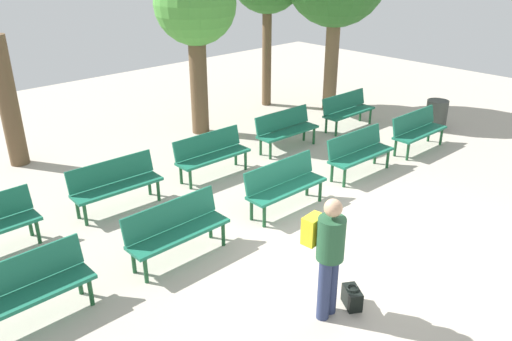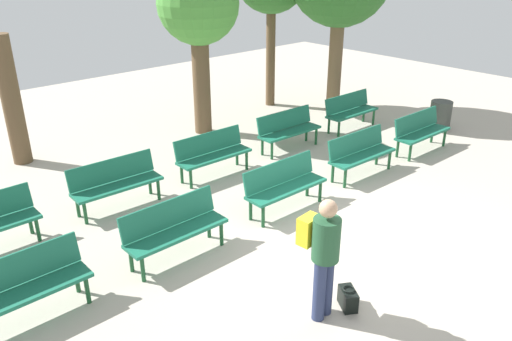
% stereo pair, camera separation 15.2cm
% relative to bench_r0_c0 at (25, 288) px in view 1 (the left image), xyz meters
% --- Properties ---
extents(ground_plane, '(26.00, 26.00, 0.00)m').
position_rel_bench_r0_c0_xyz_m(ground_plane, '(4.39, -1.66, -0.50)').
color(ground_plane, '#B2A899').
extents(bench_r0_c0, '(1.60, 0.48, 0.87)m').
position_rel_bench_r0_c0_xyz_m(bench_r0_c0, '(0.00, 0.00, 0.00)').
color(bench_r0_c0, '#19664C').
rests_on(bench_r0_c0, ground_plane).
extents(bench_r0_c1, '(1.60, 0.48, 0.87)m').
position_rel_bench_r0_c0_xyz_m(bench_r0_c1, '(2.18, -0.07, 0.00)').
color(bench_r0_c1, '#19664C').
rests_on(bench_r0_c1, ground_plane).
extents(bench_r0_c2, '(1.61, 0.51, 0.87)m').
position_rel_bench_r0_c0_xyz_m(bench_r0_c2, '(4.45, -0.12, 0.00)').
color(bench_r0_c2, '#19664C').
rests_on(bench_r0_c2, ground_plane).
extents(bench_r0_c3, '(1.62, 0.54, 0.87)m').
position_rel_bench_r0_c0_xyz_m(bench_r0_c3, '(6.65, -0.09, 0.00)').
color(bench_r0_c3, '#19664C').
rests_on(bench_r0_c3, ground_plane).
extents(bench_r0_c4, '(1.61, 0.52, 0.87)m').
position_rel_bench_r0_c0_xyz_m(bench_r0_c4, '(8.74, -0.20, 0.00)').
color(bench_r0_c4, '#19664C').
rests_on(bench_r0_c4, ground_plane).
extents(bench_r1_c1, '(1.62, 0.55, 0.87)m').
position_rel_bench_r0_c0_xyz_m(bench_r1_c1, '(2.31, 1.95, 0.00)').
color(bench_r1_c1, '#19664C').
rests_on(bench_r1_c1, ground_plane).
extents(bench_r1_c2, '(1.61, 0.52, 0.87)m').
position_rel_bench_r0_c0_xyz_m(bench_r1_c2, '(4.42, 1.89, 0.00)').
color(bench_r1_c2, '#19664C').
rests_on(bench_r1_c2, ground_plane).
extents(bench_r1_c3, '(1.62, 0.53, 0.87)m').
position_rel_bench_r0_c0_xyz_m(bench_r1_c3, '(6.60, 1.90, 0.00)').
color(bench_r1_c3, '#19664C').
rests_on(bench_r1_c3, ground_plane).
extents(bench_r1_c4, '(1.61, 0.50, 0.87)m').
position_rel_bench_r0_c0_xyz_m(bench_r1_c4, '(8.80, 1.84, 0.00)').
color(bench_r1_c4, '#19664C').
rests_on(bench_r1_c4, ground_plane).
extents(tree_1, '(0.39, 0.39, 2.74)m').
position_rel_bench_r0_c0_xyz_m(tree_1, '(1.78, 5.22, 0.86)').
color(tree_1, brown).
rests_on(tree_1, ground_plane).
extents(tree_2, '(1.90, 1.90, 4.06)m').
position_rel_bench_r0_c0_xyz_m(tree_2, '(5.87, 4.15, 2.49)').
color(tree_2, brown).
rests_on(tree_2, ground_plane).
extents(visitor_with_backpack, '(0.37, 0.55, 1.65)m').
position_rel_bench_r0_c0_xyz_m(visitor_with_backpack, '(2.79, -2.42, 0.43)').
color(visitor_with_backpack, navy).
rests_on(visitor_with_backpack, ground_plane).
extents(handbag, '(0.32, 0.37, 0.29)m').
position_rel_bench_r0_c0_xyz_m(handbag, '(3.16, -2.58, -0.37)').
color(handbag, black).
rests_on(handbag, ground_plane).
extents(trash_bin, '(0.54, 0.54, 0.72)m').
position_rel_bench_r0_c0_xyz_m(trash_bin, '(10.50, 0.28, -0.15)').
color(trash_bin, '#383D38').
rests_on(trash_bin, ground_plane).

